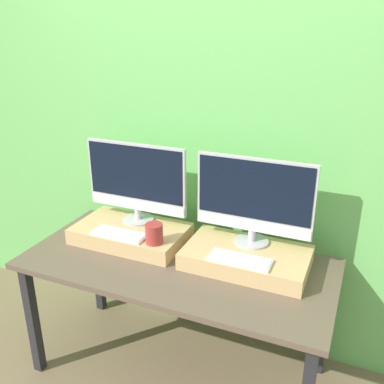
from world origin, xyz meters
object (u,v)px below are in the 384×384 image
(mug, at_px, (154,234))
(keyboard_left, at_px, (119,234))
(monitor_left, at_px, (136,180))
(monitor_right, at_px, (254,199))
(keyboard_right, at_px, (240,260))

(mug, bearing_deg, keyboard_left, -180.00)
(monitor_left, distance_m, monitor_right, 0.67)
(monitor_left, height_order, keyboard_right, monitor_left)
(mug, relative_size, monitor_right, 0.18)
(monitor_left, xyz_separation_m, keyboard_right, (0.67, -0.20, -0.24))
(keyboard_left, bearing_deg, monitor_right, 16.65)
(keyboard_right, bearing_deg, monitor_right, 90.00)
(mug, bearing_deg, monitor_right, 23.57)
(monitor_left, distance_m, mug, 0.35)
(mug, height_order, keyboard_right, mug)
(monitor_left, bearing_deg, monitor_right, 0.00)
(keyboard_left, xyz_separation_m, monitor_right, (0.67, 0.20, 0.24))
(mug, distance_m, keyboard_right, 0.46)
(keyboard_left, relative_size, monitor_right, 0.50)
(keyboard_left, xyz_separation_m, mug, (0.21, 0.00, 0.05))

